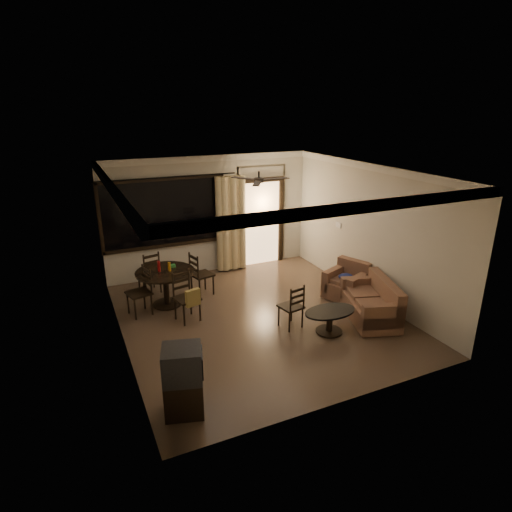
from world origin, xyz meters
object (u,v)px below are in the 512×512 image
dining_chair_south (188,306)px  sofa (373,304)px  dining_table (166,278)px  side_chair (291,314)px  dining_chair_west (140,301)px  dining_chair_east (202,282)px  dining_chair_north (150,280)px  tv_cabinet (183,381)px  coffee_table (330,318)px  armchair (347,283)px

dining_chair_south → sofa: size_ratio=0.60×
dining_table → side_chair: 2.66m
dining_chair_west → sofa: 4.48m
dining_chair_east → dining_chair_south: 1.20m
dining_chair_west → dining_chair_north: bearing=144.9°
dining_chair_south → dining_table: bearing=89.9°
tv_cabinet → dining_chair_north: bearing=101.1°
dining_table → coffee_table: dining_table is taller
dining_table → dining_chair_south: bearing=-76.4°
sofa → armchair: sofa is taller
tv_cabinet → armchair: 4.62m
sofa → coffee_table: bearing=-156.0°
side_chair → tv_cabinet: bearing=19.8°
dining_chair_west → armchair: bearing=62.3°
dining_chair_east → coffee_table: size_ratio=0.97×
tv_cabinet → sofa: (3.98, 1.09, -0.18)m
dining_chair_north → coffee_table: (2.58, -3.09, 0.00)m
dining_chair_west → coffee_table: size_ratio=0.97×
dining_table → dining_chair_south: size_ratio=1.24×
armchair → side_chair: (-1.71, -0.64, -0.06)m
dining_chair_east → dining_chair_north: same height
dining_table → tv_cabinet: 3.37m
dining_chair_south → dining_chair_north: size_ratio=1.00×
dining_chair_south → coffee_table: size_ratio=0.97×
dining_chair_north → coffee_table: dining_chair_north is taller
dining_chair_south → side_chair: size_ratio=1.11×
dining_chair_north → coffee_table: bearing=116.1°
dining_chair_east → dining_chair_south: bearing=135.7°
dining_table → dining_chair_west: 0.67m
armchair → coffee_table: armchair is taller
armchair → dining_table: bearing=138.9°
dining_chair_east → coffee_table: dining_chair_east is taller
dining_chair_east → side_chair: dining_chair_east is taller
dining_chair_west → coffee_table: 3.64m
sofa → side_chair: bearing=-174.4°
coffee_table → tv_cabinet: bearing=-161.4°
sofa → armchair: (0.14, 1.00, 0.01)m
dining_chair_north → armchair: (3.75, -1.99, 0.03)m
side_chair → dining_chair_south: bearing=-43.2°
dining_chair_west → tv_cabinet: (0.01, -3.12, 0.20)m
sofa → armchair: bearing=100.5°
sofa → side_chair: (-1.57, 0.36, -0.05)m
dining_chair_east → side_chair: 2.32m
tv_cabinet → dining_table: bearing=96.8°
dining_chair_north → tv_cabinet: size_ratio=0.98×
armchair → side_chair: size_ratio=1.15×
dining_chair_south → tv_cabinet: bearing=-120.6°
dining_chair_south → tv_cabinet: size_ratio=0.98×
tv_cabinet → armchair: bearing=43.1°
dining_chair_east → dining_chair_west: bearing=92.4°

